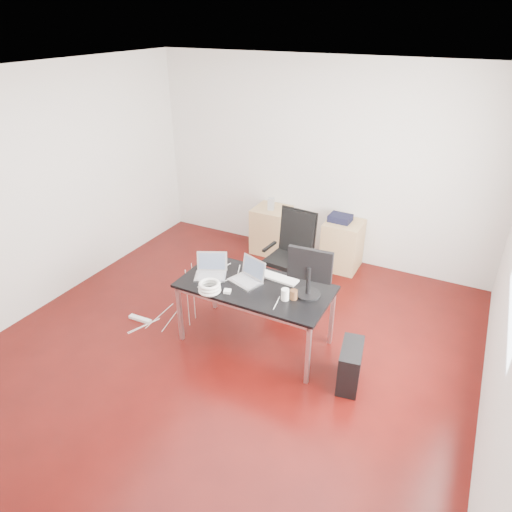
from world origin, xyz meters
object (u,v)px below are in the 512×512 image
at_px(filing_cabinet_left, 271,230).
at_px(pc_tower, 350,365).
at_px(desk, 255,290).
at_px(office_chair, 291,250).
at_px(filing_cabinet_right, 342,245).

xyz_separation_m(filing_cabinet_left, pc_tower, (1.92, -2.22, -0.13)).
height_order(filing_cabinet_left, pc_tower, filing_cabinet_left).
height_order(desk, office_chair, office_chair).
bearing_deg(office_chair, filing_cabinet_left, 133.20).
bearing_deg(pc_tower, desk, 162.13).
distance_m(desk, pc_tower, 1.22).
height_order(filing_cabinet_right, pc_tower, filing_cabinet_right).
bearing_deg(filing_cabinet_right, office_chair, -112.92).
relative_size(desk, office_chair, 1.48).
xyz_separation_m(desk, pc_tower, (1.12, -0.16, -0.46)).
relative_size(filing_cabinet_left, filing_cabinet_right, 1.00).
distance_m(desk, filing_cabinet_right, 2.11).
bearing_deg(filing_cabinet_right, pc_tower, -70.12).
distance_m(office_chair, pc_tower, 1.80).
height_order(desk, filing_cabinet_left, desk).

